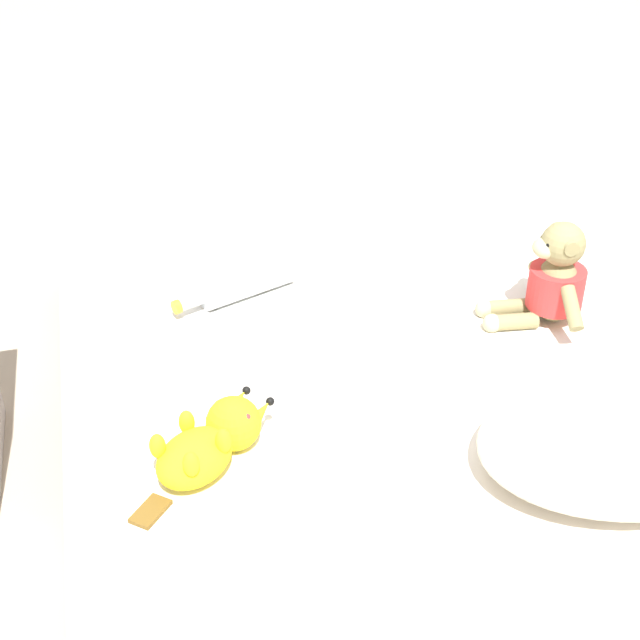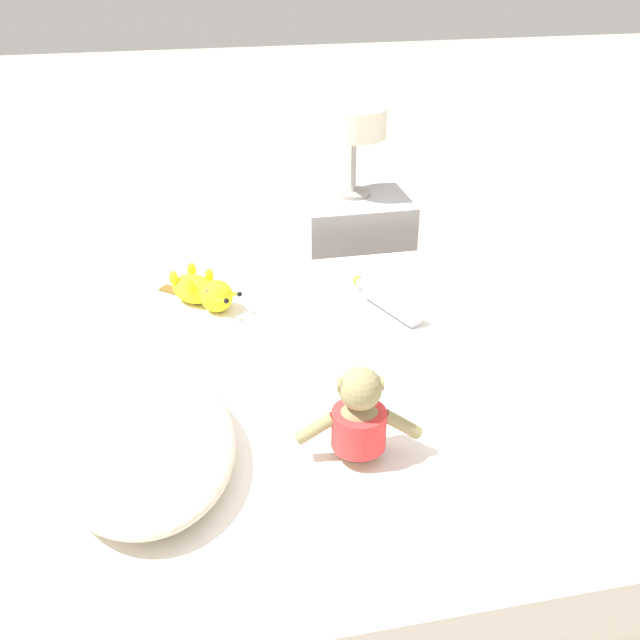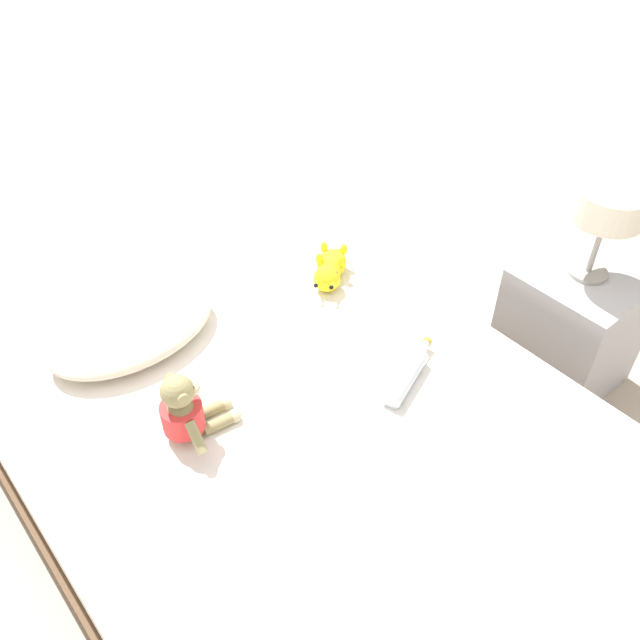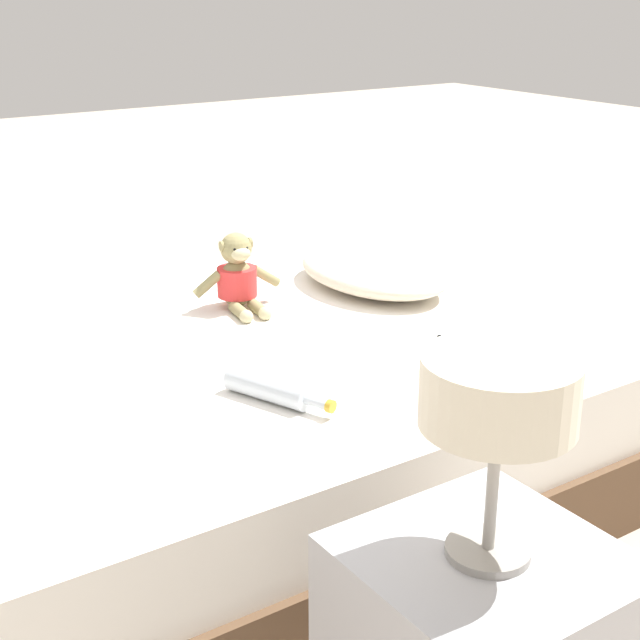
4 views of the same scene
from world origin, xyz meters
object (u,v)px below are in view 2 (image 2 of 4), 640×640
object	(u,v)px
pillow	(146,442)
plush_monkey	(358,419)
glass_bottle	(391,302)
bed	(409,439)
plush_yellow_creature	(203,291)
bedside_lamp	(354,126)
nightstand	(351,254)

from	to	relation	value
pillow	plush_monkey	world-z (taller)	plush_monkey
plush_monkey	glass_bottle	distance (m)	0.69
bed	glass_bottle	size ratio (longest dim) A/B	6.75
plush_monkey	bed	bearing A→B (deg)	-38.40
plush_yellow_creature	glass_bottle	bearing A→B (deg)	-105.90
plush_monkey	bedside_lamp	xyz separation A→B (m)	(1.46, -0.36, 0.25)
glass_bottle	nightstand	size ratio (longest dim) A/B	0.57
plush_yellow_creature	nightstand	distance (m)	0.96
pillow	bedside_lamp	world-z (taller)	bedside_lamp
plush_monkey	nightstand	xyz separation A→B (m)	(1.46, -0.36, -0.28)
bedside_lamp	plush_yellow_creature	bearing A→B (deg)	136.34
pillow	bedside_lamp	distance (m)	1.65
plush_monkey	bedside_lamp	bearing A→B (deg)	-13.64
bed	nightstand	world-z (taller)	nightstand
nightstand	bedside_lamp	world-z (taller)	bedside_lamp
plush_monkey	plush_yellow_creature	size ratio (longest dim) A/B	1.01
pillow	plush_yellow_creature	distance (m)	0.74
plush_monkey	glass_bottle	bearing A→B (deg)	-22.84
plush_yellow_creature	nightstand	bearing A→B (deg)	-43.66
glass_bottle	pillow	bearing A→B (deg)	127.65
pillow	plush_monkey	size ratio (longest dim) A/B	2.07
bedside_lamp	glass_bottle	bearing A→B (deg)	173.87
plush_monkey	nightstand	size ratio (longest dim) A/B	0.55
pillow	nightstand	xyz separation A→B (m)	(1.40, -0.82, -0.24)
bedside_lamp	nightstand	bearing A→B (deg)	0.00
plush_monkey	nightstand	bearing A→B (deg)	-13.64
plush_yellow_creature	pillow	bearing A→B (deg)	166.33
pillow	plush_yellow_creature	size ratio (longest dim) A/B	2.08
plush_monkey	bedside_lamp	distance (m)	1.53
nightstand	plush_monkey	bearing A→B (deg)	166.36
plush_yellow_creature	glass_bottle	world-z (taller)	plush_yellow_creature
bed	bedside_lamp	xyz separation A→B (m)	(1.17, -0.12, 0.58)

